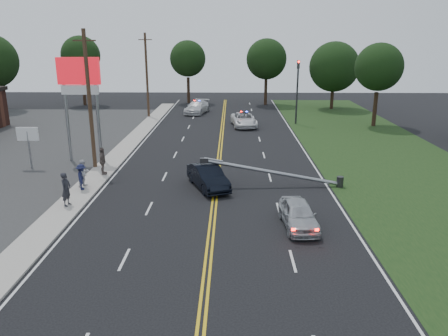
{
  "coord_description": "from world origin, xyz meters",
  "views": [
    {
      "loc": [
        0.99,
        -19.16,
        9.33
      ],
      "look_at": [
        0.55,
        6.5,
        1.7
      ],
      "focal_mm": 35.0,
      "sensor_mm": 36.0,
      "label": 1
    }
  ],
  "objects_px": {
    "waiting_sedan": "(298,214)",
    "bystander_b": "(84,173)",
    "bystander_d": "(103,161)",
    "fallen_streetlight": "(280,173)",
    "emergency_b": "(197,107)",
    "utility_pole_far": "(147,75)",
    "pylon_sign": "(80,84)",
    "bystander_a": "(66,189)",
    "traffic_signal": "(297,87)",
    "bystander_c": "(82,177)",
    "emergency_a": "(244,120)",
    "utility_pole_mid": "(89,100)",
    "crashed_sedan": "(208,177)",
    "small_sign": "(28,138)"
  },
  "relations": [
    {
      "from": "pylon_sign",
      "to": "fallen_streetlight",
      "type": "bearing_deg",
      "value": -22.22
    },
    {
      "from": "utility_pole_far",
      "to": "pylon_sign",
      "type": "bearing_deg",
      "value": -93.72
    },
    {
      "from": "crashed_sedan",
      "to": "waiting_sedan",
      "type": "relative_size",
      "value": 1.13
    },
    {
      "from": "utility_pole_far",
      "to": "waiting_sedan",
      "type": "xyz_separation_m",
      "value": [
        13.65,
        -32.34,
        -4.4
      ]
    },
    {
      "from": "fallen_streetlight",
      "to": "bystander_c",
      "type": "distance_m",
      "value": 12.69
    },
    {
      "from": "pylon_sign",
      "to": "fallen_streetlight",
      "type": "xyz_separation_m",
      "value": [
        14.69,
        -6.0,
        -5.08
      ]
    },
    {
      "from": "utility_pole_far",
      "to": "bystander_c",
      "type": "height_order",
      "value": "utility_pole_far"
    },
    {
      "from": "crashed_sedan",
      "to": "fallen_streetlight",
      "type": "bearing_deg",
      "value": -18.36
    },
    {
      "from": "utility_pole_far",
      "to": "waiting_sedan",
      "type": "relative_size",
      "value": 2.5
    },
    {
      "from": "crashed_sedan",
      "to": "emergency_b",
      "type": "height_order",
      "value": "emergency_b"
    },
    {
      "from": "waiting_sedan",
      "to": "bystander_b",
      "type": "distance_m",
      "value": 14.24
    },
    {
      "from": "emergency_b",
      "to": "bystander_d",
      "type": "height_order",
      "value": "bystander_d"
    },
    {
      "from": "traffic_signal",
      "to": "pylon_sign",
      "type": "bearing_deg",
      "value": -139.61
    },
    {
      "from": "utility_pole_mid",
      "to": "emergency_a",
      "type": "xyz_separation_m",
      "value": [
        11.55,
        16.44,
        -4.35
      ]
    },
    {
      "from": "utility_pole_far",
      "to": "emergency_b",
      "type": "relative_size",
      "value": 1.82
    },
    {
      "from": "fallen_streetlight",
      "to": "pylon_sign",
      "type": "bearing_deg",
      "value": 157.78
    },
    {
      "from": "utility_pole_far",
      "to": "emergency_b",
      "type": "distance_m",
      "value": 7.8
    },
    {
      "from": "bystander_d",
      "to": "bystander_b",
      "type": "bearing_deg",
      "value": 162.79
    },
    {
      "from": "traffic_signal",
      "to": "bystander_b",
      "type": "xyz_separation_m",
      "value": [
        -16.82,
        -22.48,
        -3.2
      ]
    },
    {
      "from": "bystander_a",
      "to": "bystander_d",
      "type": "height_order",
      "value": "bystander_a"
    },
    {
      "from": "traffic_signal",
      "to": "fallen_streetlight",
      "type": "relative_size",
      "value": 0.75
    },
    {
      "from": "pylon_sign",
      "to": "bystander_d",
      "type": "distance_m",
      "value": 6.71
    },
    {
      "from": "fallen_streetlight",
      "to": "crashed_sedan",
      "type": "xyz_separation_m",
      "value": [
        -4.7,
        -0.32,
        -0.17
      ]
    },
    {
      "from": "emergency_a",
      "to": "traffic_signal",
      "type": "bearing_deg",
      "value": 7.81
    },
    {
      "from": "traffic_signal",
      "to": "bystander_d",
      "type": "relative_size",
      "value": 3.64
    },
    {
      "from": "waiting_sedan",
      "to": "bystander_a",
      "type": "height_order",
      "value": "bystander_a"
    },
    {
      "from": "fallen_streetlight",
      "to": "bystander_b",
      "type": "bearing_deg",
      "value": -177.8
    },
    {
      "from": "bystander_d",
      "to": "pylon_sign",
      "type": "bearing_deg",
      "value": 25.8
    },
    {
      "from": "pylon_sign",
      "to": "traffic_signal",
      "type": "relative_size",
      "value": 1.13
    },
    {
      "from": "utility_pole_far",
      "to": "bystander_c",
      "type": "relative_size",
      "value": 6.02
    },
    {
      "from": "fallen_streetlight",
      "to": "emergency_b",
      "type": "height_order",
      "value": "fallen_streetlight"
    },
    {
      "from": "pylon_sign",
      "to": "bystander_a",
      "type": "distance_m",
      "value": 11.2
    },
    {
      "from": "traffic_signal",
      "to": "waiting_sedan",
      "type": "relative_size",
      "value": 1.76
    },
    {
      "from": "crashed_sedan",
      "to": "bystander_c",
      "type": "xyz_separation_m",
      "value": [
        -7.94,
        -0.8,
        0.21
      ]
    },
    {
      "from": "crashed_sedan",
      "to": "small_sign",
      "type": "bearing_deg",
      "value": 140.04
    },
    {
      "from": "fallen_streetlight",
      "to": "bystander_c",
      "type": "relative_size",
      "value": 5.64
    },
    {
      "from": "utility_pole_far",
      "to": "crashed_sedan",
      "type": "bearing_deg",
      "value": -71.73
    },
    {
      "from": "emergency_b",
      "to": "emergency_a",
      "type": "bearing_deg",
      "value": -43.66
    },
    {
      "from": "utility_pole_mid",
      "to": "fallen_streetlight",
      "type": "bearing_deg",
      "value": -16.64
    },
    {
      "from": "traffic_signal",
      "to": "fallen_streetlight",
      "type": "height_order",
      "value": "traffic_signal"
    },
    {
      "from": "waiting_sedan",
      "to": "bystander_d",
      "type": "bearing_deg",
      "value": 141.59
    },
    {
      "from": "waiting_sedan",
      "to": "bystander_b",
      "type": "xyz_separation_m",
      "value": [
        -12.98,
        5.85,
        0.33
      ]
    },
    {
      "from": "bystander_a",
      "to": "bystander_b",
      "type": "bearing_deg",
      "value": 11.64
    },
    {
      "from": "crashed_sedan",
      "to": "traffic_signal",
      "type": "bearing_deg",
      "value": 46.24
    },
    {
      "from": "emergency_a",
      "to": "bystander_a",
      "type": "distance_m",
      "value": 26.58
    },
    {
      "from": "utility_pole_mid",
      "to": "bystander_a",
      "type": "distance_m",
      "value": 8.85
    },
    {
      "from": "bystander_d",
      "to": "traffic_signal",
      "type": "bearing_deg",
      "value": -46.14
    },
    {
      "from": "waiting_sedan",
      "to": "bystander_a",
      "type": "xyz_separation_m",
      "value": [
        -12.87,
        2.48,
        0.42
      ]
    },
    {
      "from": "fallen_streetlight",
      "to": "utility_pole_far",
      "type": "bearing_deg",
      "value": 117.24
    },
    {
      "from": "fallen_streetlight",
      "to": "waiting_sedan",
      "type": "xyz_separation_m",
      "value": [
        0.26,
        -6.34,
        -0.24
      ]
    }
  ]
}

